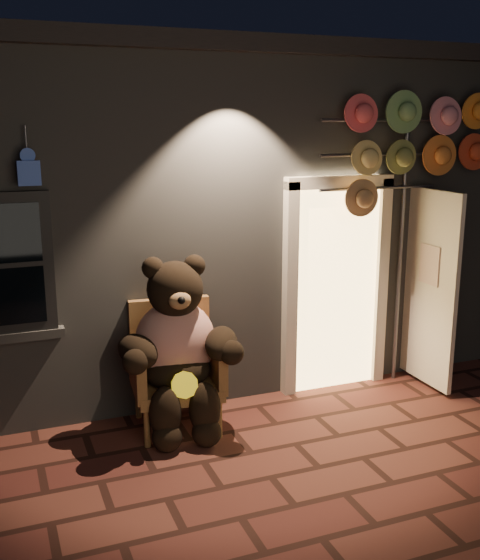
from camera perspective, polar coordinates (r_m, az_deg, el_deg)
ground at (r=5.34m, az=2.74°, el=-16.78°), size 60.00×60.00×0.00m
shop_building at (r=8.46m, az=-8.26°, el=6.94°), size 7.30×5.95×3.51m
wicker_armchair at (r=5.99m, az=-5.72°, el=-7.39°), size 0.84×0.77×1.13m
teddy_bear at (r=5.78m, az=-5.46°, el=-5.85°), size 1.15×0.93×1.59m
hat_rack at (r=6.77m, az=14.91°, el=11.25°), size 1.90×0.22×2.95m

